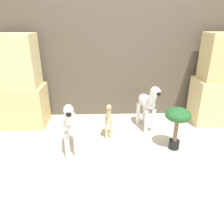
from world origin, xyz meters
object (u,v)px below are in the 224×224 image
object	(u,v)px
zebra_left	(70,123)
giraffe_figurine	(109,119)
zebra_right	(148,103)
potted_palm_front	(177,119)

from	to	relation	value
zebra_left	giraffe_figurine	world-z (taller)	zebra_left
zebra_right	giraffe_figurine	distance (m)	0.58
zebra_right	giraffe_figurine	world-z (taller)	zebra_right
giraffe_figurine	zebra_right	bearing A→B (deg)	21.00
zebra_left	potted_palm_front	xyz separation A→B (m)	(1.19, 0.05, 0.00)
zebra_right	potted_palm_front	bearing A→B (deg)	-64.16
giraffe_figurine	potted_palm_front	size ratio (longest dim) A/B	0.96
zebra_right	zebra_left	xyz separation A→B (m)	(-0.95, -0.55, 0.00)
giraffe_figurine	potted_palm_front	distance (m)	0.83
zebra_left	giraffe_figurine	bearing A→B (deg)	39.05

